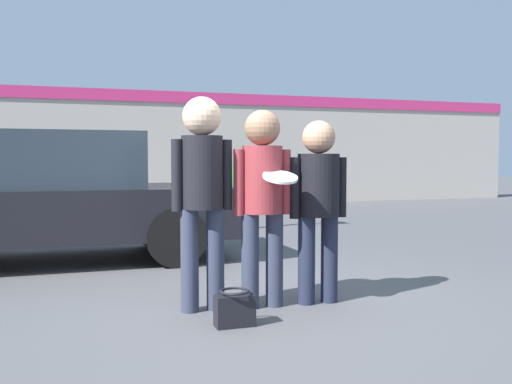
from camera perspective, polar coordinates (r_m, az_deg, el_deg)
ground_plane at (r=4.97m, az=0.39°, el=-11.47°), size 56.00×56.00×0.00m
storefront_building at (r=15.37m, az=-12.87°, el=4.35°), size 24.00×0.22×3.07m
person_left at (r=4.74m, az=-5.41°, el=0.92°), size 0.51×0.34×1.78m
person_middle_with_frisbee at (r=4.83m, az=0.67°, el=0.14°), size 0.51×0.57×1.68m
person_right at (r=5.01m, az=6.26°, el=-0.36°), size 0.54×0.37×1.60m
parked_car_near at (r=7.44m, az=-19.94°, el=-0.51°), size 4.44×1.87×1.59m
street_lamp at (r=8.73m, az=-24.23°, el=15.48°), size 1.15×0.35×5.08m
shrub at (r=15.18m, az=-2.29°, el=0.61°), size 1.10×1.10×1.10m
handbag at (r=4.41m, az=-2.15°, el=-11.60°), size 0.30×0.23×0.28m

